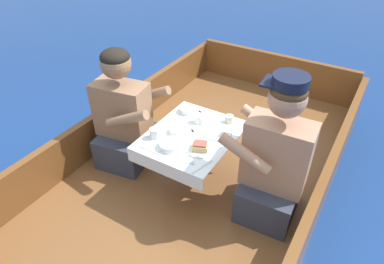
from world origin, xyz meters
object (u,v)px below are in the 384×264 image
person_port (124,119)px  person_starboard (275,162)px  tin_can (229,119)px  coffee_cup_starboard (198,118)px  sandwich (200,146)px  coffee_cup_port (155,133)px

person_port → person_starboard: size_ratio=0.93×
person_starboard → tin_can: bearing=-31.9°
coffee_cup_starboard → tin_can: bearing=31.2°
person_port → sandwich: person_port is taller
sandwich → coffee_cup_starboard: size_ratio=1.28×
person_port → sandwich: size_ratio=7.77×
sandwich → coffee_cup_starboard: bearing=122.4°
coffee_cup_starboard → tin_can: coffee_cup_starboard is taller
sandwich → person_starboard: bearing=18.6°
sandwich → tin_can: sandwich is taller
coffee_cup_starboard → tin_can: size_ratio=1.43×
coffee_cup_port → tin_can: (0.35, 0.43, -0.01)m
person_starboard → sandwich: person_starboard is taller
person_port → coffee_cup_starboard: (0.55, 0.19, 0.09)m
sandwich → coffee_cup_starboard: 0.32m
coffee_cup_starboard → tin_can: 0.22m
sandwich → coffee_cup_port: (-0.33, -0.04, 0.00)m
coffee_cup_starboard → coffee_cup_port: bearing=-117.5°
tin_can → coffee_cup_starboard: bearing=-148.8°
person_starboard → tin_can: person_starboard is taller
coffee_cup_port → coffee_cup_starboard: bearing=62.5°
sandwich → tin_can: 0.39m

